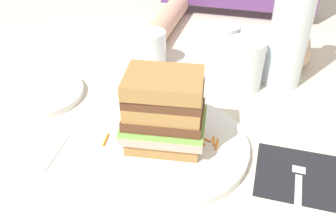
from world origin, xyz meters
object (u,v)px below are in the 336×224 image
Objects in this scene: juice_glass at (243,67)px; side_plate at (38,93)px; fork at (299,184)px; water_bottle at (292,22)px; empty_tumbler_1 at (150,48)px; napkin_dark at (299,175)px; sandwich at (163,111)px; main_plate at (163,145)px; knife at (67,134)px; empty_tumbler_0 at (225,47)px.

juice_glass is 0.57× the size of side_plate.
fork is 0.55× the size of water_bottle.
napkin_dark is at bearing -41.45° from empty_tumbler_1.
water_bottle is (0.18, 0.28, 0.06)m from sandwich.
fork is (0.22, -0.03, -0.07)m from sandwich.
water_bottle reaches higher than sandwich.
knife is (-0.18, -0.01, -0.01)m from main_plate.
empty_tumbler_0 is 0.17m from empty_tumbler_1.
side_plate is (-0.35, -0.23, -0.04)m from empty_tumbler_0.
sandwich reaches higher than empty_tumbler_0.
empty_tumbler_0 is 1.24× the size of empty_tumbler_1.
fork is 0.39m from empty_tumbler_0.
napkin_dark is (0.22, -0.01, -0.08)m from sandwich.
juice_glass reaches higher than empty_tumbler_0.
main_plate is 0.22m from napkin_dark.
empty_tumbler_0 is at bearing 116.87° from napkin_dark.
juice_glass reaches higher than knife.
napkin_dark is at bearing 0.41° from knife.
juice_glass is at bearing 41.65° from knife.
knife is at bearing -124.80° from empty_tumbler_0.
empty_tumbler_1 is (0.06, 0.30, 0.04)m from knife.
empty_tumbler_1 is at bearing 178.76° from water_bottle.
sandwich is at bearing -30.61° from main_plate.
water_bottle is at bearing -1.24° from empty_tumbler_1.
main_plate is 0.31m from side_plate.
knife is (-0.40, -0.00, 0.00)m from napkin_dark.
fork is 0.40m from knife.
side_plate is (-0.51, 0.12, 0.00)m from fork.
napkin_dark is 0.70× the size of side_plate.
side_plate is at bearing -159.47° from juice_glass.
napkin_dark is at bearing -82.96° from water_bottle.
knife is at bearing -179.59° from napkin_dark.
empty_tumbler_0 is 0.54× the size of side_plate.
main_plate reaches higher than fork.
side_plate reaches higher than napkin_dark.
water_bottle is (-0.04, 0.29, 0.13)m from napkin_dark.
empty_tumbler_1 is at bearing 111.53° from main_plate.
sandwich is 0.34m from water_bottle.
juice_glass is 0.35× the size of water_bottle.
side_plate is (-0.29, 0.09, -0.00)m from main_plate.
main_plate is 0.18m from knife.
empty_tumbler_0 is (-0.13, 0.04, -0.09)m from water_bottle.
sandwich is at bearing -17.17° from side_plate.
empty_tumbler_1 is (-0.17, -0.03, -0.01)m from empty_tumbler_0.
napkin_dark is 0.37m from empty_tumbler_0.
side_plate is (-0.51, 0.10, 0.00)m from napkin_dark.
main_plate is at bearing 3.22° from knife.
fork is 0.46m from empty_tumbler_1.
empty_tumbler_1 reaches higher than fork.
juice_glass is (0.28, 0.25, 0.05)m from knife.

